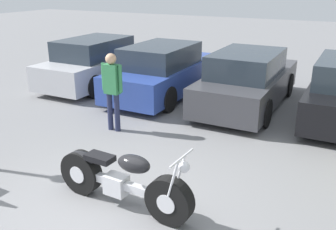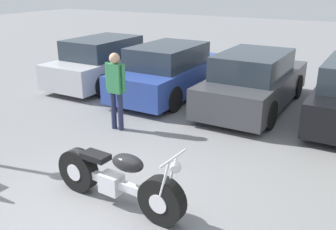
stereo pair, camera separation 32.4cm
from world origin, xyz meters
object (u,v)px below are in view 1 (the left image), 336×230
at_px(parked_car_silver, 98,63).
at_px(person_standing, 112,86).
at_px(motorcycle, 121,180).
at_px(parked_car_dark_grey, 248,81).
at_px(parked_car_blue, 164,71).

distance_m(parked_car_silver, person_standing, 4.16).
distance_m(motorcycle, parked_car_dark_grey, 5.51).
xyz_separation_m(motorcycle, parked_car_blue, (-2.15, 5.42, 0.27)).
xyz_separation_m(parked_car_silver, parked_car_blue, (2.45, -0.11, 0.00)).
bearing_deg(parked_car_blue, parked_car_dark_grey, 1.77).
bearing_deg(parked_car_blue, motorcycle, -68.37).
bearing_deg(parked_car_silver, parked_car_dark_grey, -0.40).
distance_m(parked_car_dark_grey, person_standing, 3.75).
height_order(parked_car_silver, person_standing, person_standing).
bearing_deg(person_standing, parked_car_blue, 95.84).
distance_m(parked_car_blue, person_standing, 3.02).
xyz_separation_m(motorcycle, parked_car_dark_grey, (0.30, 5.50, 0.27)).
bearing_deg(motorcycle, parked_car_blue, 111.63).
xyz_separation_m(parked_car_silver, person_standing, (2.76, -3.10, 0.34)).
bearing_deg(person_standing, parked_car_dark_grey, 54.99).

